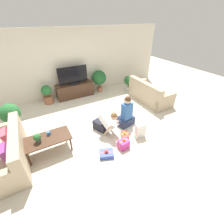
{
  "coord_description": "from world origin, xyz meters",
  "views": [
    {
      "loc": [
        -1.5,
        -3.45,
        2.91
      ],
      "look_at": [
        0.37,
        -0.13,
        0.45
      ],
      "focal_mm": 24.0,
      "sensor_mm": 36.0,
      "label": 1
    }
  ],
  "objects_px": {
    "person_kneeling": "(106,122)",
    "gift_box_c": "(125,135)",
    "gift_bag_a": "(140,131)",
    "potted_plant_corner_left": "(10,114)",
    "mug": "(49,133)",
    "person_sitting": "(126,114)",
    "potted_plant_back_right": "(99,78)",
    "sofa_left": "(7,154)",
    "potted_plant_back_left": "(47,94)",
    "gift_box_b": "(124,144)",
    "tv_console": "(75,90)",
    "gift_box_a": "(106,154)",
    "sofa_right": "(149,94)",
    "tabletop_plant": "(37,138)",
    "coffee_table": "(48,140)",
    "tv": "(73,76)",
    "potted_plant_corner_right": "(129,82)",
    "dog": "(110,116)"
  },
  "relations": [
    {
      "from": "coffee_table",
      "to": "person_kneeling",
      "type": "relative_size",
      "value": 1.28
    },
    {
      "from": "gift_box_a",
      "to": "gift_bag_a",
      "type": "distance_m",
      "value": 1.17
    },
    {
      "from": "potted_plant_corner_left",
      "to": "person_kneeling",
      "type": "bearing_deg",
      "value": -30.05
    },
    {
      "from": "tv",
      "to": "gift_box_b",
      "type": "distance_m",
      "value": 3.57
    },
    {
      "from": "gift_box_b",
      "to": "sofa_left",
      "type": "bearing_deg",
      "value": 161.08
    },
    {
      "from": "tv",
      "to": "person_sitting",
      "type": "height_order",
      "value": "tv"
    },
    {
      "from": "potted_plant_back_right",
      "to": "person_sitting",
      "type": "height_order",
      "value": "person_sitting"
    },
    {
      "from": "sofa_left",
      "to": "dog",
      "type": "bearing_deg",
      "value": 95.83
    },
    {
      "from": "gift_box_a",
      "to": "gift_box_c",
      "type": "height_order",
      "value": "same"
    },
    {
      "from": "potted_plant_corner_left",
      "to": "person_sitting",
      "type": "bearing_deg",
      "value": -23.24
    },
    {
      "from": "potted_plant_corner_left",
      "to": "tv_console",
      "type": "bearing_deg",
      "value": 31.49
    },
    {
      "from": "potted_plant_corner_left",
      "to": "mug",
      "type": "distance_m",
      "value": 1.44
    },
    {
      "from": "gift_box_c",
      "to": "mug",
      "type": "distance_m",
      "value": 2.0
    },
    {
      "from": "potted_plant_back_right",
      "to": "person_kneeling",
      "type": "distance_m",
      "value": 2.87
    },
    {
      "from": "sofa_right",
      "to": "gift_box_c",
      "type": "height_order",
      "value": "sofa_right"
    },
    {
      "from": "coffee_table",
      "to": "person_sitting",
      "type": "bearing_deg",
      "value": 0.44
    },
    {
      "from": "coffee_table",
      "to": "gift_box_a",
      "type": "relative_size",
      "value": 2.56
    },
    {
      "from": "gift_bag_a",
      "to": "person_sitting",
      "type": "bearing_deg",
      "value": 93.32
    },
    {
      "from": "coffee_table",
      "to": "gift_bag_a",
      "type": "distance_m",
      "value": 2.42
    },
    {
      "from": "tv",
      "to": "potted_plant_back_left",
      "type": "xyz_separation_m",
      "value": [
        -1.1,
        -0.05,
        -0.5
      ]
    },
    {
      "from": "person_kneeling",
      "to": "gift_box_c",
      "type": "xyz_separation_m",
      "value": [
        0.35,
        -0.46,
        -0.28
      ]
    },
    {
      "from": "mug",
      "to": "coffee_table",
      "type": "bearing_deg",
      "value": -119.06
    },
    {
      "from": "tv_console",
      "to": "sofa_right",
      "type": "bearing_deg",
      "value": -36.51
    },
    {
      "from": "tv_console",
      "to": "potted_plant_corner_left",
      "type": "xyz_separation_m",
      "value": [
        -2.24,
        -1.37,
        0.32
      ]
    },
    {
      "from": "coffee_table",
      "to": "sofa_left",
      "type": "bearing_deg",
      "value": 175.0
    },
    {
      "from": "gift_box_c",
      "to": "tabletop_plant",
      "type": "relative_size",
      "value": 1.5
    },
    {
      "from": "tv",
      "to": "gift_box_c",
      "type": "distance_m",
      "value": 3.3
    },
    {
      "from": "sofa_left",
      "to": "gift_box_b",
      "type": "relative_size",
      "value": 5.98
    },
    {
      "from": "sofa_left",
      "to": "potted_plant_back_left",
      "type": "distance_m",
      "value": 2.87
    },
    {
      "from": "coffee_table",
      "to": "dog",
      "type": "xyz_separation_m",
      "value": [
        1.91,
        0.36,
        -0.17
      ]
    },
    {
      "from": "coffee_table",
      "to": "potted_plant_back_left",
      "type": "xyz_separation_m",
      "value": [
        0.42,
        2.64,
        0.0
      ]
    },
    {
      "from": "tv_console",
      "to": "gift_box_b",
      "type": "bearing_deg",
      "value": -87.25
    },
    {
      "from": "sofa_left",
      "to": "mug",
      "type": "distance_m",
      "value": 0.95
    },
    {
      "from": "gift_box_a",
      "to": "gift_box_c",
      "type": "bearing_deg",
      "value": 23.82
    },
    {
      "from": "potted_plant_corner_right",
      "to": "person_sitting",
      "type": "relative_size",
      "value": 0.69
    },
    {
      "from": "coffee_table",
      "to": "gift_box_b",
      "type": "xyz_separation_m",
      "value": [
        1.68,
        -0.8,
        -0.27
      ]
    },
    {
      "from": "person_sitting",
      "to": "gift_box_b",
      "type": "bearing_deg",
      "value": 41.39
    },
    {
      "from": "potted_plant_corner_right",
      "to": "gift_box_b",
      "type": "xyz_separation_m",
      "value": [
        -2.14,
        -2.91,
        -0.28
      ]
    },
    {
      "from": "potted_plant_back_left",
      "to": "person_sitting",
      "type": "bearing_deg",
      "value": -54.5
    },
    {
      "from": "gift_bag_a",
      "to": "potted_plant_corner_left",
      "type": "bearing_deg",
      "value": 147.1
    },
    {
      "from": "sofa_left",
      "to": "person_kneeling",
      "type": "bearing_deg",
      "value": 87.69
    },
    {
      "from": "sofa_right",
      "to": "mug",
      "type": "height_order",
      "value": "sofa_right"
    },
    {
      "from": "potted_plant_back_left",
      "to": "person_kneeling",
      "type": "relative_size",
      "value": 0.87
    },
    {
      "from": "tv",
      "to": "tabletop_plant",
      "type": "relative_size",
      "value": 5.22
    },
    {
      "from": "sofa_left",
      "to": "gift_box_a",
      "type": "bearing_deg",
      "value": 66.39
    },
    {
      "from": "mug",
      "to": "gift_box_a",
      "type": "bearing_deg",
      "value": -39.77
    },
    {
      "from": "potted_plant_corner_left",
      "to": "tabletop_plant",
      "type": "xyz_separation_m",
      "value": [
        0.54,
        -1.34,
        -0.05
      ]
    },
    {
      "from": "tv_console",
      "to": "tv",
      "type": "xyz_separation_m",
      "value": [
        -0.0,
        0.0,
        0.6
      ]
    },
    {
      "from": "sofa_right",
      "to": "coffee_table",
      "type": "height_order",
      "value": "sofa_right"
    },
    {
      "from": "sofa_left",
      "to": "tabletop_plant",
      "type": "xyz_separation_m",
      "value": [
        0.68,
        -0.1,
        0.27
      ]
    }
  ]
}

